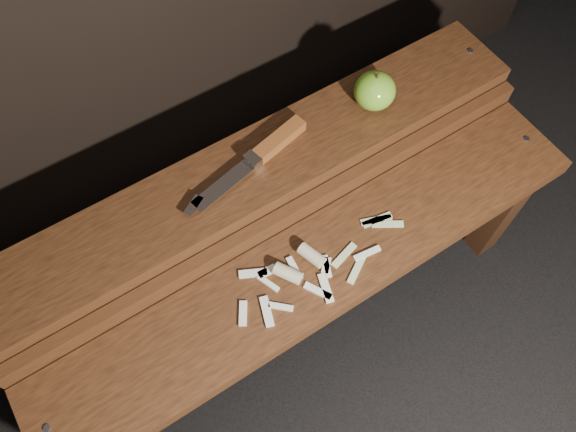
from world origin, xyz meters
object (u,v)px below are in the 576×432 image
bench_rear_tier (261,187)px  knife (265,151)px  bench_front_tier (320,282)px  apple (375,91)px

bench_rear_tier → knife: size_ratio=3.91×
bench_front_tier → apple: (0.28, 0.23, 0.19)m
bench_rear_tier → apple: (0.28, 0.00, 0.13)m
bench_front_tier → knife: size_ratio=3.91×
bench_front_tier → knife: bearing=84.5°
bench_front_tier → bench_rear_tier: size_ratio=1.00×
apple → knife: apple is taller
apple → bench_rear_tier: bearing=-179.1°
apple → knife: (-0.26, 0.01, -0.03)m
bench_rear_tier → knife: 0.10m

